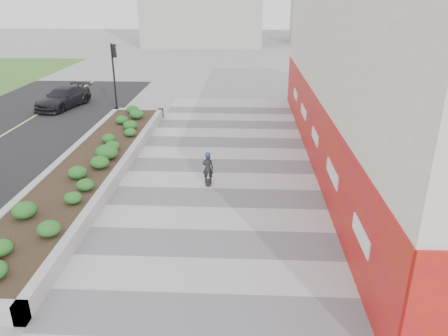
% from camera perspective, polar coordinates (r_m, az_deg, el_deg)
% --- Properties ---
extents(ground, '(160.00, 160.00, 0.00)m').
position_cam_1_polar(ground, '(12.12, -2.34, -14.34)').
color(ground, gray).
rests_on(ground, ground).
extents(walkway, '(8.00, 36.00, 0.01)m').
position_cam_1_polar(walkway, '(14.63, -1.32, -7.32)').
color(walkway, '#A8A8AD').
rests_on(walkway, ground).
extents(building, '(6.04, 24.08, 8.00)m').
position_cam_1_polar(building, '(19.88, 20.82, 11.44)').
color(building, beige).
rests_on(building, ground).
extents(planter, '(3.00, 18.00, 0.90)m').
position_cam_1_polar(planter, '(19.14, -17.11, 0.40)').
color(planter, '#9E9EA0').
rests_on(planter, ground).
extents(traffic_signal_near, '(0.33, 0.28, 4.20)m').
position_cam_1_polar(traffic_signal_near, '(28.74, -14.14, 12.66)').
color(traffic_signal_near, black).
rests_on(traffic_signal_near, ground).
extents(manhole_cover, '(0.44, 0.44, 0.01)m').
position_cam_1_polar(manhole_cover, '(14.61, 0.65, -7.37)').
color(manhole_cover, '#595654').
rests_on(manhole_cover, ground).
extents(skateboarder, '(0.46, 0.74, 1.36)m').
position_cam_1_polar(skateboarder, '(17.28, -2.12, 0.03)').
color(skateboarder, beige).
rests_on(skateboarder, ground).
extents(car_dark, '(2.91, 4.80, 1.30)m').
position_cam_1_polar(car_dark, '(30.89, -20.26, 8.60)').
color(car_dark, black).
rests_on(car_dark, ground).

